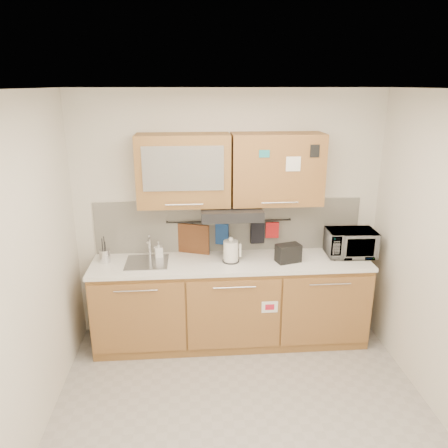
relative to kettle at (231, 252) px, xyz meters
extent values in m
plane|color=#9E9993|center=(0.01, -1.17, -1.02)|extent=(3.20, 3.20, 0.00)
plane|color=white|center=(0.01, -1.17, 1.58)|extent=(3.20, 3.20, 0.00)
plane|color=silver|center=(0.01, 0.33, 0.28)|extent=(3.20, 0.00, 3.20)
plane|color=silver|center=(-1.59, -1.17, 0.28)|extent=(0.00, 3.00, 3.00)
cube|color=olive|center=(0.01, 0.03, -0.58)|extent=(2.80, 0.60, 0.88)
cube|color=black|center=(0.01, 0.03, -0.97)|extent=(2.80, 0.54, 0.10)
cube|color=#A16D39|center=(-0.93, -0.28, -0.55)|extent=(0.91, 0.02, 0.74)
cylinder|color=silver|center=(-0.93, -0.31, -0.24)|extent=(0.41, 0.01, 0.01)
cube|color=#A16D39|center=(0.01, -0.28, -0.55)|extent=(0.91, 0.02, 0.74)
cylinder|color=silver|center=(0.01, -0.31, -0.24)|extent=(0.41, 0.01, 0.01)
cube|color=#A16D39|center=(0.94, -0.28, -0.55)|extent=(0.91, 0.02, 0.74)
cylinder|color=silver|center=(0.94, -0.31, -0.24)|extent=(0.41, 0.01, 0.01)
cube|color=white|center=(0.01, 0.02, -0.12)|extent=(2.82, 0.62, 0.04)
cube|color=silver|center=(0.01, 0.32, 0.18)|extent=(2.80, 0.02, 0.56)
cube|color=olive|center=(-0.45, 0.15, 0.81)|extent=(0.90, 0.35, 0.70)
cube|color=silver|center=(-0.45, -0.03, 0.86)|extent=(0.76, 0.02, 0.42)
cube|color=#A16D39|center=(0.47, 0.15, 0.81)|extent=(0.90, 0.35, 0.70)
cube|color=white|center=(0.59, -0.03, 0.89)|extent=(0.14, 0.00, 0.14)
cube|color=black|center=(0.01, 0.08, 0.40)|extent=(0.60, 0.46, 0.10)
cube|color=silver|center=(-0.84, 0.03, -0.11)|extent=(0.42, 0.40, 0.03)
cylinder|color=silver|center=(-0.82, 0.19, 0.02)|extent=(0.03, 0.03, 0.24)
cylinder|color=silver|center=(-0.82, 0.11, 0.12)|extent=(0.02, 0.18, 0.02)
cylinder|color=black|center=(0.01, 0.28, 0.24)|extent=(1.30, 0.02, 0.02)
cylinder|color=silver|center=(-1.26, 0.08, -0.04)|extent=(0.14, 0.14, 0.13)
cylinder|color=black|center=(-1.28, 0.09, 0.02)|extent=(0.01, 0.01, 0.25)
cylinder|color=black|center=(-1.25, 0.07, 0.01)|extent=(0.01, 0.01, 0.22)
cylinder|color=black|center=(-1.26, 0.10, 0.03)|extent=(0.01, 0.01, 0.27)
cylinder|color=black|center=(-1.28, 0.07, -0.01)|extent=(0.01, 0.01, 0.20)
cylinder|color=silver|center=(0.00, 0.00, 0.00)|extent=(0.16, 0.16, 0.22)
sphere|color=silver|center=(0.00, 0.00, 0.13)|extent=(0.05, 0.05, 0.05)
cube|color=silver|center=(0.09, 0.00, 0.01)|extent=(0.02, 0.03, 0.14)
cylinder|color=black|center=(0.00, 0.00, -0.10)|extent=(0.17, 0.17, 0.01)
cube|color=black|center=(0.57, -0.04, -0.01)|extent=(0.27, 0.20, 0.18)
cube|color=black|center=(0.53, -0.06, 0.07)|extent=(0.09, 0.12, 0.01)
cube|color=black|center=(0.62, -0.03, 0.07)|extent=(0.09, 0.12, 0.01)
imported|color=#999999|center=(1.26, 0.07, 0.03)|extent=(0.50, 0.35, 0.27)
imported|color=#999999|center=(-0.73, 0.16, -0.02)|extent=(0.09, 0.09, 0.17)
cube|color=brown|center=(-0.38, 0.26, -0.01)|extent=(0.35, 0.15, 0.45)
cube|color=navy|center=(-0.07, 0.26, 0.10)|extent=(0.14, 0.07, 0.23)
cube|color=black|center=(0.31, 0.26, 0.10)|extent=(0.15, 0.06, 0.23)
cube|color=red|center=(0.46, 0.26, 0.13)|extent=(0.14, 0.03, 0.17)
camera|label=1|loc=(-0.39, -4.07, 1.61)|focal=35.00mm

